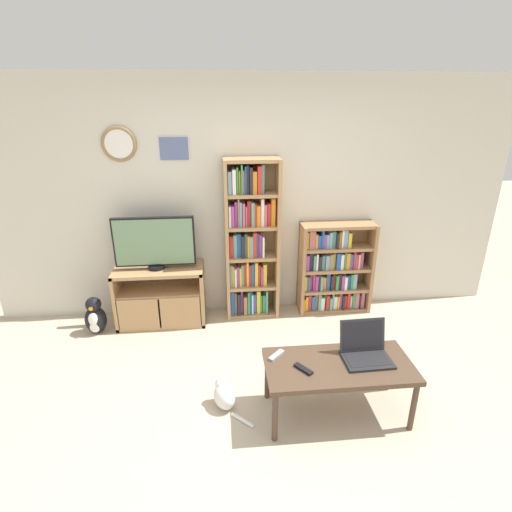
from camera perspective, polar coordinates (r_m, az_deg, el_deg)
The scene contains 12 objects.
ground_plane at distance 3.28m, azimuth 3.03°, elevation -24.15°, with size 18.00×18.00×0.00m, color #BCAD93.
wall_back at distance 4.42m, azimuth -0.64°, elevation 7.99°, with size 5.73×0.09×2.60m.
tv_stand at distance 4.52m, azimuth -13.44°, elevation -5.55°, with size 0.95×0.43×0.65m.
television at distance 4.30m, azimuth -14.31°, elevation 1.83°, with size 0.84×0.18×0.57m.
bookshelf_tall at distance 4.37m, azimuth -0.87°, elevation 1.98°, with size 0.58×0.29×1.78m.
bookshelf_short at distance 4.68m, azimuth 10.85°, elevation -1.94°, with size 0.83×0.28×1.06m.
coffee_table at distance 3.24m, azimuth 11.72°, elevation -15.54°, with size 1.13×0.54×0.47m.
laptop at distance 3.29m, azimuth 15.33°, elevation -12.74°, with size 0.37×0.31×0.28m.
remote_near_laptop at distance 3.10m, azimuth 6.78°, elevation -15.73°, with size 0.13×0.15×0.02m.
remote_far_from_laptop at distance 3.22m, azimuth 2.94°, elevation -13.97°, with size 0.14×0.14×0.02m.
cat at distance 3.43m, azimuth -4.58°, elevation -19.23°, with size 0.34×0.40×0.25m.
penguin_figurine at distance 4.60m, azimuth -22.00°, elevation -8.08°, with size 0.22×0.20×0.42m.
Camera 1 is at (-0.38, -2.25, 2.36)m, focal length 28.00 mm.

